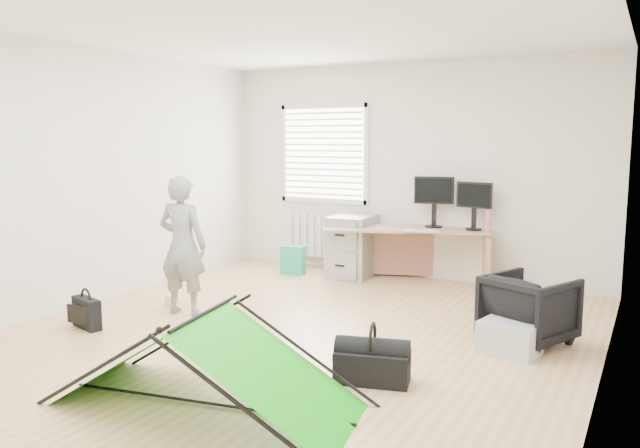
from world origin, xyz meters
The scene contains 18 objects.
ground centered at (0.00, 0.00, 0.00)m, with size 5.50×5.50×0.00m, color tan.
back_wall centered at (0.00, 2.75, 1.35)m, with size 5.00×0.02×2.70m, color silver.
window centered at (-1.20, 2.71, 1.55)m, with size 1.20×0.06×1.20m, color silver.
radiator centered at (-1.20, 2.67, 0.45)m, with size 1.00×0.12×0.60m, color silver.
desk centered at (0.12, 2.38, 0.34)m, with size 1.98×0.63×0.68m, color #A7765E.
filing_cabinet centered at (-0.60, 2.37, 0.39)m, with size 0.50×0.67×0.78m, color #95989A.
monitor_left centered at (0.40, 2.57, 0.90)m, with size 0.48×0.10×0.45m, color black.
monitor_right centered at (0.90, 2.56, 0.89)m, with size 0.44×0.10×0.42m, color black.
keyboard centered at (0.40, 2.14, 0.69)m, with size 0.40×0.14×0.02m, color beige.
thermos centered at (1.08, 2.50, 0.80)m, with size 0.07×0.07×0.25m, color #C36D7B.
office_chair centered at (1.88, 0.70, 0.30)m, with size 0.64×0.66×0.60m, color black.
person centered at (-1.34, -0.01, 0.70)m, with size 0.51×0.33×1.40m, color gray.
kite centered at (0.26, -1.63, 0.32)m, with size 2.03×0.89×0.63m, color #14B711, non-canonical shape.
storage_crate centered at (1.79, 0.36, 0.13)m, with size 0.46×0.32×0.26m, color #B4BABE.
tote_bag centered at (-1.33, 2.12, 0.18)m, with size 0.31×0.14×0.37m, color #219F78.
laptop_bag centered at (-1.81, -0.82, 0.14)m, with size 0.38×0.11×0.28m, color black.
white_box centered at (-1.66, 0.16, 0.05)m, with size 0.11×0.11×0.11m, color silver.
duffel_bag centered at (1.05, -0.74, 0.12)m, with size 0.53×0.27×0.23m, color black.
Camera 1 is at (2.78, -4.72, 1.74)m, focal length 35.00 mm.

